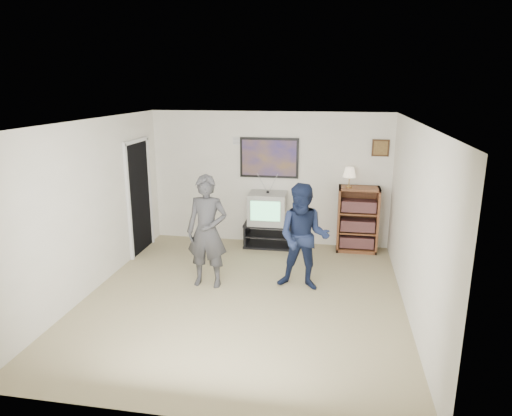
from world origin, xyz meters
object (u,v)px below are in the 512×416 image
(crt_television, at_px, (268,208))
(person_short, at_px, (303,237))
(media_stand, at_px, (269,235))
(bookshelf, at_px, (358,219))
(person_tall, at_px, (207,232))

(crt_television, xyz_separation_m, person_short, (0.79, -1.73, 0.06))
(media_stand, height_order, bookshelf, bookshelf)
(person_tall, height_order, person_short, person_tall)
(media_stand, bearing_deg, person_short, -66.98)
(crt_television, bearing_deg, person_short, -66.48)
(bookshelf, bearing_deg, person_short, -115.77)
(media_stand, relative_size, person_tall, 0.54)
(media_stand, bearing_deg, person_tall, -110.21)
(media_stand, distance_m, bookshelf, 1.67)
(bookshelf, distance_m, person_short, 1.99)
(crt_television, bearing_deg, person_tall, -109.70)
(person_tall, bearing_deg, media_stand, 72.39)
(media_stand, xyz_separation_m, bookshelf, (1.63, 0.05, 0.37))
(media_stand, distance_m, person_short, 1.98)
(crt_television, height_order, person_tall, person_tall)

